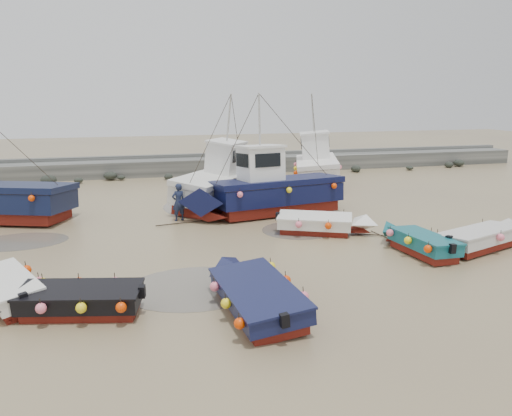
# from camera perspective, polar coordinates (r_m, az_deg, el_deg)

# --- Properties ---
(ground) EXTENTS (120.00, 120.00, 0.00)m
(ground) POSITION_cam_1_polar(r_m,az_deg,el_deg) (18.79, -1.87, -6.40)
(ground) COLOR #938259
(ground) RESTS_ON ground
(seawall) EXTENTS (60.00, 4.92, 1.50)m
(seawall) POSITION_cam_1_polar(r_m,az_deg,el_deg) (39.88, -8.90, 4.71)
(seawall) COLOR slate
(seawall) RESTS_ON ground
(puddle_a) EXTENTS (4.69, 4.69, 0.01)m
(puddle_a) POSITION_cam_1_polar(r_m,az_deg,el_deg) (16.73, -6.98, -8.98)
(puddle_a) COLOR #615B4F
(puddle_a) RESTS_ON ground
(puddle_b) EXTENTS (3.51, 3.51, 0.01)m
(puddle_b) POSITION_cam_1_polar(r_m,az_deg,el_deg) (23.41, 4.95, -2.51)
(puddle_b) COLOR #615B4F
(puddle_b) RESTS_ON ground
(puddle_c) EXTENTS (4.08, 4.08, 0.01)m
(puddle_c) POSITION_cam_1_polar(r_m,az_deg,el_deg) (23.80, -25.49, -3.50)
(puddle_c) COLOR #615B4F
(puddle_c) RESTS_ON ground
(puddle_d) EXTENTS (5.17, 5.17, 0.01)m
(puddle_d) POSITION_cam_1_polar(r_m,az_deg,el_deg) (28.29, -5.34, 0.18)
(puddle_d) COLOR #615B4F
(puddle_d) RESTS_ON ground
(dinghy_0) EXTENTS (2.95, 5.35, 1.43)m
(dinghy_0) POSITION_cam_1_polar(r_m,az_deg,el_deg) (17.31, -26.58, -7.59)
(dinghy_0) COLOR maroon
(dinghy_0) RESTS_ON ground
(dinghy_1) EXTENTS (2.48, 6.60, 1.43)m
(dinghy_1) POSITION_cam_1_polar(r_m,az_deg,el_deg) (14.98, -0.10, -9.35)
(dinghy_1) COLOR maroon
(dinghy_1) RESTS_ON ground
(dinghy_2) EXTENTS (2.05, 5.23, 1.43)m
(dinghy_2) POSITION_cam_1_polar(r_m,az_deg,el_deg) (20.93, 17.99, -3.39)
(dinghy_2) COLOR maroon
(dinghy_2) RESTS_ON ground
(dinghy_3) EXTENTS (6.15, 2.97, 1.43)m
(dinghy_3) POSITION_cam_1_polar(r_m,az_deg,el_deg) (22.59, 24.80, -2.84)
(dinghy_3) COLOR maroon
(dinghy_3) RESTS_ON ground
(dinghy_4) EXTENTS (5.64, 2.43, 1.43)m
(dinghy_4) POSITION_cam_1_polar(r_m,az_deg,el_deg) (15.43, -20.68, -9.48)
(dinghy_4) COLOR maroon
(dinghy_4) RESTS_ON ground
(dinghy_5) EXTENTS (5.30, 3.14, 1.43)m
(dinghy_5) POSITION_cam_1_polar(r_m,az_deg,el_deg) (22.84, 7.64, -1.54)
(dinghy_5) COLOR maroon
(dinghy_5) RESTS_ON ground
(cabin_boat_1) EXTENTS (6.85, 8.44, 6.22)m
(cabin_boat_1) POSITION_cam_1_polar(r_m,az_deg,el_deg) (28.62, -4.26, 3.11)
(cabin_boat_1) COLOR maroon
(cabin_boat_1) RESTS_ON ground
(cabin_boat_2) EXTENTS (10.09, 3.93, 6.22)m
(cabin_boat_2) POSITION_cam_1_polar(r_m,az_deg,el_deg) (26.01, 1.26, 2.12)
(cabin_boat_2) COLOR maroon
(cabin_boat_2) RESTS_ON ground
(cabin_boat_3) EXTENTS (5.00, 9.38, 6.22)m
(cabin_boat_3) POSITION_cam_1_polar(r_m,az_deg,el_deg) (35.20, 7.11, 4.90)
(cabin_boat_3) COLOR maroon
(cabin_boat_3) RESTS_ON ground
(person) EXTENTS (0.80, 0.65, 1.90)m
(person) POSITION_cam_1_polar(r_m,az_deg,el_deg) (25.35, -8.78, -1.43)
(person) COLOR #1B233E
(person) RESTS_ON ground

